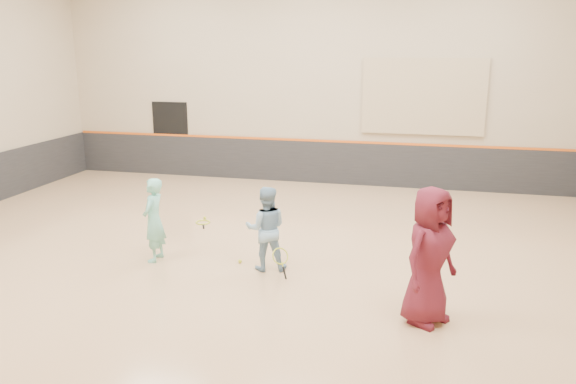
% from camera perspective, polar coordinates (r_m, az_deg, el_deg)
% --- Properties ---
extents(room, '(15.04, 12.04, 6.22)m').
position_cam_1_polar(room, '(10.27, -2.98, -2.21)').
color(room, tan).
rests_on(room, ground).
extents(wainscot_back, '(14.90, 0.04, 1.20)m').
position_cam_1_polar(wainscot_back, '(15.97, 3.09, 3.04)').
color(wainscot_back, '#232326').
rests_on(wainscot_back, floor).
extents(accent_stripe, '(14.90, 0.03, 0.06)m').
position_cam_1_polar(accent_stripe, '(15.85, 3.11, 5.23)').
color(accent_stripe, '#D85914').
rests_on(accent_stripe, wall_back).
extents(acoustic_panel, '(3.20, 0.08, 2.00)m').
position_cam_1_polar(acoustic_panel, '(15.43, 13.59, 9.40)').
color(acoustic_panel, tan).
rests_on(acoustic_panel, wall_back).
extents(doorway, '(1.10, 0.05, 2.20)m').
position_cam_1_polar(doorway, '(17.27, -11.79, 5.31)').
color(doorway, black).
rests_on(doorway, floor).
extents(girl, '(0.38, 0.57, 1.53)m').
position_cam_1_polar(girl, '(10.34, -13.48, -2.78)').
color(girl, '#74C9B6').
rests_on(girl, floor).
extents(instructor, '(0.84, 0.72, 1.48)m').
position_cam_1_polar(instructor, '(9.67, -2.24, -3.73)').
color(instructor, '#7EA6C4').
rests_on(instructor, floor).
extents(young_man, '(1.06, 1.14, 1.96)m').
position_cam_1_polar(young_man, '(8.00, 14.16, -6.30)').
color(young_man, '#551420').
rests_on(young_man, floor).
extents(held_racket, '(0.36, 0.36, 0.58)m').
position_cam_1_polar(held_racket, '(9.36, -0.79, -6.52)').
color(held_racket, '#B3C22A').
rests_on(held_racket, instructor).
extents(spare_racket, '(0.71, 0.71, 0.04)m').
position_cam_1_polar(spare_racket, '(12.55, -8.65, -3.04)').
color(spare_racket, '#CDE532').
rests_on(spare_racket, floor).
extents(ball_under_racket, '(0.07, 0.07, 0.07)m').
position_cam_1_polar(ball_under_racket, '(10.19, -4.90, -7.02)').
color(ball_under_racket, gold).
rests_on(ball_under_racket, floor).
extents(ball_in_hand, '(0.07, 0.07, 0.07)m').
position_cam_1_polar(ball_in_hand, '(7.81, 15.53, -4.72)').
color(ball_in_hand, '#B9D631').
rests_on(ball_in_hand, young_man).
extents(ball_beside_spare, '(0.07, 0.07, 0.07)m').
position_cam_1_polar(ball_beside_spare, '(12.80, -8.46, -2.62)').
color(ball_beside_spare, '#C2CE30').
rests_on(ball_beside_spare, floor).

